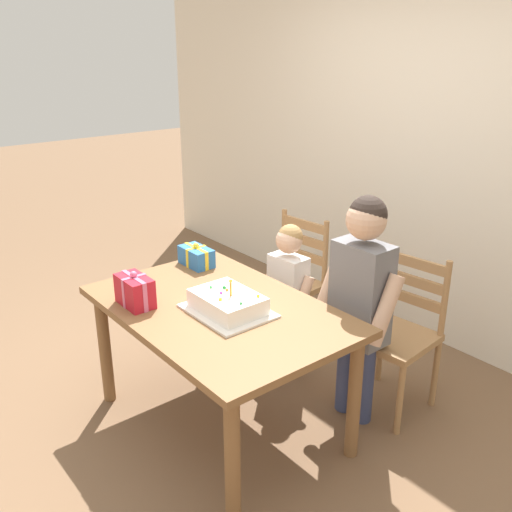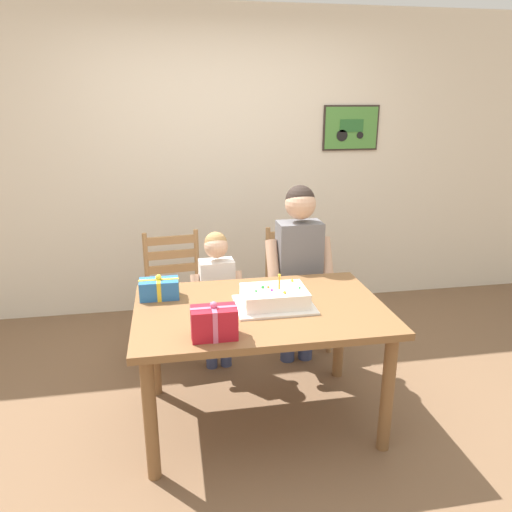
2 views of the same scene
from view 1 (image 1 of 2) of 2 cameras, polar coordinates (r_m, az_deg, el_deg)
ground_plane at (r=3.38m, az=-3.44°, el=-16.42°), size 20.00×20.00×0.00m
back_wall at (r=4.08m, az=17.66°, el=9.41°), size 6.40×0.11×2.60m
dining_table at (r=3.03m, az=-3.70°, el=-6.71°), size 1.41×0.93×0.74m
birthday_cake at (r=2.91m, az=-2.86°, el=-4.75°), size 0.44×0.34×0.19m
gift_box_red_large at (r=3.51m, az=-5.98°, el=-0.04°), size 0.23×0.14×0.15m
gift_box_beside_cake at (r=3.03m, az=-12.01°, el=-3.44°), size 0.23×0.13×0.19m
chair_left at (r=3.96m, az=3.32°, el=-2.63°), size 0.46×0.46×0.92m
chair_right at (r=3.40m, az=13.92°, el=-7.41°), size 0.46×0.46×0.92m
child_older at (r=3.10m, az=10.45°, el=-3.26°), size 0.47×0.27×1.31m
child_younger at (r=3.54m, az=3.21°, el=-3.01°), size 0.37×0.22×1.01m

